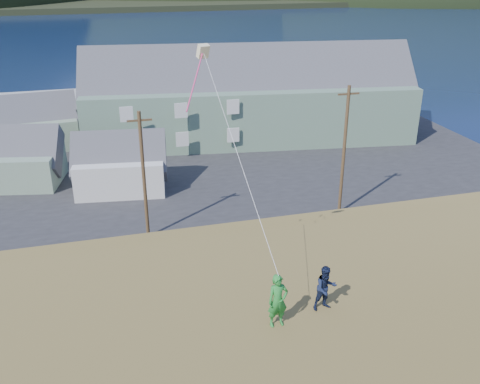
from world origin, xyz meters
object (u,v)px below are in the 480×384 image
at_px(wharf, 67,104).
at_px(kite_flyer_navy, 326,288).
at_px(lodge, 249,96).
at_px(shed_palegreen_near, 10,159).
at_px(shed_white, 120,164).
at_px(shed_palegreen_far, 27,124).
at_px(kite_flyer_green, 278,301).

distance_m(wharf, kite_flyer_navy, 59.78).
height_order(wharf, lodge, lodge).
xyz_separation_m(shed_palegreen_near, shed_white, (8.92, -3.75, 0.01)).
distance_m(wharf, shed_palegreen_far, 16.56).
height_order(shed_palegreen_near, shed_white, shed_palegreen_near).
relative_size(shed_palegreen_near, kite_flyer_green, 5.15).
bearing_deg(kite_flyer_navy, lodge, 72.84).
distance_m(shed_white, shed_palegreen_far, 15.75).
bearing_deg(shed_palegreen_near, shed_palegreen_far, 98.31).
bearing_deg(kite_flyer_green, wharf, 94.54).
height_order(shed_palegreen_near, kite_flyer_navy, kite_flyer_navy).
relative_size(wharf, lodge, 0.74).
relative_size(lodge, shed_palegreen_near, 3.75).
bearing_deg(shed_white, shed_palegreen_far, 129.84).
bearing_deg(wharf, lodge, -44.25).
bearing_deg(kite_flyer_navy, kite_flyer_green, -171.98).
bearing_deg(lodge, shed_palegreen_near, -155.56).
height_order(shed_white, kite_flyer_green, kite_flyer_green).
height_order(lodge, kite_flyer_green, lodge).
bearing_deg(shed_white, wharf, 107.78).
relative_size(lodge, kite_flyer_navy, 21.99).
xyz_separation_m(lodge, kite_flyer_navy, (-8.88, -39.57, 3.38)).
xyz_separation_m(shed_palegreen_near, kite_flyer_green, (12.39, -33.05, 5.78)).
relative_size(kite_flyer_green, kite_flyer_navy, 1.14).
relative_size(shed_white, shed_palegreen_far, 0.78).
bearing_deg(shed_palegreen_far, shed_white, -63.94).
relative_size(wharf, shed_palegreen_near, 2.78).
distance_m(lodge, shed_palegreen_near, 24.19).
bearing_deg(shed_palegreen_far, lodge, -12.73).
relative_size(lodge, shed_white, 4.28).
xyz_separation_m(lodge, shed_palegreen_far, (-22.49, 2.69, -2.05)).
bearing_deg(lodge, kite_flyer_navy, -94.91).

